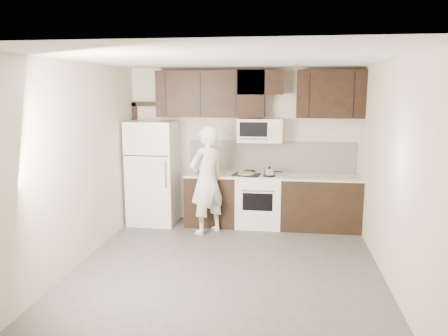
% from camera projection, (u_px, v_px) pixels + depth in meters
% --- Properties ---
extents(floor, '(4.50, 4.50, 0.00)m').
position_uv_depth(floor, '(227.00, 269.00, 5.75)').
color(floor, '#4E4B49').
rests_on(floor, ground).
extents(back_wall, '(4.00, 0.00, 4.00)m').
position_uv_depth(back_wall, '(243.00, 146.00, 7.70)').
color(back_wall, beige).
rests_on(back_wall, ground).
extents(ceiling, '(4.50, 4.50, 0.00)m').
position_uv_depth(ceiling, '(227.00, 59.00, 5.27)').
color(ceiling, white).
rests_on(ceiling, back_wall).
extents(counter_run, '(2.95, 0.64, 0.91)m').
position_uv_depth(counter_run, '(276.00, 201.00, 7.48)').
color(counter_run, black).
rests_on(counter_run, floor).
extents(stove, '(0.76, 0.66, 0.94)m').
position_uv_depth(stove, '(259.00, 200.00, 7.52)').
color(stove, white).
rests_on(stove, floor).
extents(backsplash, '(2.90, 0.02, 0.54)m').
position_uv_depth(backsplash, '(272.00, 156.00, 7.66)').
color(backsplash, silver).
rests_on(backsplash, counter_run).
extents(upper_cabinets, '(3.48, 0.35, 0.78)m').
position_uv_depth(upper_cabinets, '(255.00, 93.00, 7.34)').
color(upper_cabinets, black).
rests_on(upper_cabinets, back_wall).
extents(microwave, '(0.76, 0.42, 0.40)m').
position_uv_depth(microwave, '(260.00, 130.00, 7.42)').
color(microwave, white).
rests_on(microwave, upper_cabinets).
extents(refrigerator, '(0.80, 0.76, 1.80)m').
position_uv_depth(refrigerator, '(153.00, 173.00, 7.64)').
color(refrigerator, white).
rests_on(refrigerator, floor).
extents(door_trim, '(0.50, 0.08, 2.12)m').
position_uv_depth(door_trim, '(138.00, 150.00, 7.94)').
color(door_trim, black).
rests_on(door_trim, floor).
extents(saucepan, '(0.30, 0.18, 0.17)m').
position_uv_depth(saucepan, '(269.00, 172.00, 7.26)').
color(saucepan, silver).
rests_on(saucepan, stove).
extents(baking_tray, '(0.48, 0.40, 0.02)m').
position_uv_depth(baking_tray, '(246.00, 175.00, 7.35)').
color(baking_tray, black).
rests_on(baking_tray, counter_run).
extents(pizza, '(0.34, 0.34, 0.02)m').
position_uv_depth(pizza, '(246.00, 173.00, 7.34)').
color(pizza, tan).
rests_on(pizza, baking_tray).
extents(person, '(0.75, 0.77, 1.78)m').
position_uv_depth(person, '(207.00, 180.00, 7.06)').
color(person, white).
rests_on(person, floor).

